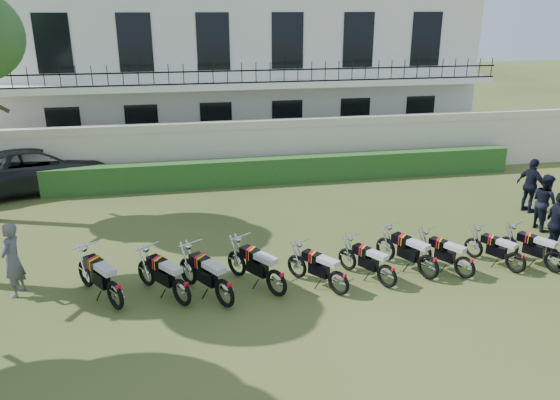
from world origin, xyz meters
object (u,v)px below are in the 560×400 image
Objects in this scene: motorcycle_4 at (339,277)px; motorcycle_7 at (465,262)px; motorcycle_1 at (181,286)px; motorcycle_5 at (387,271)px; motorcycle_9 at (556,257)px; officer_2 at (557,224)px; suv at (38,167)px; motorcycle_3 at (277,277)px; motorcycle_2 at (224,287)px; motorcycle_6 at (429,261)px; officer_5 at (531,186)px; officer_4 at (545,202)px; motorcycle_8 at (517,258)px; motorcycle_0 at (115,289)px; inspector at (12,260)px.

motorcycle_4 reaches higher than motorcycle_7.
motorcycle_1 is 3.62m from motorcycle_4.
motorcycle_7 is (2.07, 0.08, -0.01)m from motorcycle_5.
officer_2 reaches higher than motorcycle_9.
motorcycle_3 is at bearing -159.81° from suv.
officer_2 reaches higher than motorcycle_2.
motorcycle_3 is 3.84m from motorcycle_6.
officer_5 reaches higher than motorcycle_6.
motorcycle_4 is at bearing -39.42° from motorcycle_1.
officer_5 is at bearing -9.83° from motorcycle_2.
motorcycle_1 is 11.19m from officer_4.
motorcycle_1 is at bearing 147.87° from motorcycle_9.
officer_5 reaches higher than motorcycle_7.
officer_2 reaches higher than motorcycle_4.
motorcycle_8 is (2.34, -0.10, -0.07)m from motorcycle_6.
motorcycle_0 is at bearing 102.37° from officer_4.
motorcycle_0 is 3.63m from motorcycle_3.
motorcycle_6 is at bearing 117.75° from officer_4.
officer_5 is (1.38, 3.17, -0.01)m from officer_2.
motorcycle_9 is (2.42, -0.15, 0.01)m from motorcycle_7.
inspector is (1.21, -8.29, 0.08)m from suv.
motorcycle_9 is at bearing 136.57° from officer_5.
officer_4 is (4.86, 2.46, 0.36)m from motorcycle_6.
motorcycle_1 is 6.02m from motorcycle_6.
officer_2 reaches higher than motorcycle_5.
suv reaches higher than motorcycle_8.
officer_2 is 1.07× the size of officer_4.
motorcycle_6 reaches higher than motorcycle_5.
suv is at bearing 53.80° from officer_5.
motorcycle_2 reaches higher than motorcycle_3.
motorcycle_2 reaches higher than motorcycle_0.
motorcycle_0 reaches higher than motorcycle_9.
officer_4 reaches higher than motorcycle_5.
officer_4 is (3.94, 2.59, 0.41)m from motorcycle_7.
motorcycle_4 is 3.33m from motorcycle_7.
motorcycle_2 is 2.67m from motorcycle_4.
motorcycle_0 is 8.39m from motorcycle_7.
suv is 3.27× the size of inspector.
officer_5 reaches higher than motorcycle_3.
suv is at bearing 94.76° from motorcycle_4.
inspector is at bearing 171.45° from suv.
motorcycle_2 is 11.25m from officer_5.
officer_4 is (8.70, 2.60, 0.34)m from motorcycle_3.
motorcycle_0 is 7.47m from motorcycle_6.
motorcycle_8 is (9.81, -0.05, -0.10)m from motorcycle_0.
motorcycle_4 is 4.75m from motorcycle_8.
motorcycle_7 is at bearing -33.65° from motorcycle_0.
motorcycle_4 reaches higher than motorcycle_5.
motorcycle_8 is 1.86m from officer_2.
motorcycle_5 is 0.27× the size of suv.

